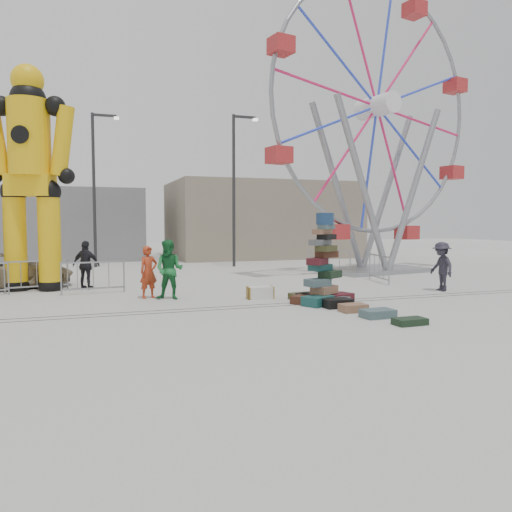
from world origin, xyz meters
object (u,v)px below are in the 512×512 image
object	(u,v)px
steamer_trunk	(260,293)
barricade_wheel_front	(379,268)
parked_suv	(6,271)
barricade_dummy_b	(37,276)
ferris_wheel	(377,128)
pedestrian_green	(169,270)
lamp_post_left	(96,181)
lamp_post_right	(235,182)
pedestrian_red	(149,272)
suitcase_tower	(323,278)
barricade_wheel_back	(329,261)
pedestrian_grey	(442,266)
barricade_dummy_c	(93,277)
pedestrian_black	(86,265)
crash_test_dummy	(30,169)

from	to	relation	value
steamer_trunk	barricade_wheel_front	bearing A→B (deg)	27.39
parked_suv	barricade_dummy_b	bearing A→B (deg)	-156.24
ferris_wheel	barricade_dummy_b	distance (m)	15.99
pedestrian_green	parked_suv	xyz separation A→B (m)	(-5.15, 4.40, -0.29)
lamp_post_left	lamp_post_right	bearing A→B (deg)	-15.95
ferris_wheel	pedestrian_green	size ratio (longest dim) A/B	7.44
barricade_dummy_b	pedestrian_red	size ratio (longest dim) A/B	1.22
suitcase_tower	barricade_wheel_back	distance (m)	8.76
pedestrian_red	pedestrian_grey	world-z (taller)	pedestrian_grey
lamp_post_left	barricade_dummy_c	xyz separation A→B (m)	(-0.40, -10.10, -3.93)
steamer_trunk	parked_suv	bearing A→B (deg)	150.95
ferris_wheel	barricade_wheel_front	world-z (taller)	ferris_wheel
lamp_post_right	ferris_wheel	size ratio (longest dim) A/B	0.58
pedestrian_red	parked_suv	world-z (taller)	pedestrian_red
lamp_post_right	ferris_wheel	xyz separation A→B (m)	(5.39, -4.98, 2.27)
lamp_post_left	barricade_wheel_front	size ratio (longest dim) A/B	4.00
barricade_dummy_c	pedestrian_grey	xyz separation A→B (m)	(11.42, -3.23, 0.30)
barricade_dummy_c	barricade_wheel_back	size ratio (longest dim) A/B	1.00
lamp_post_right	pedestrian_black	xyz separation A→B (m)	(-7.61, -6.87, -3.62)
barricade_dummy_c	pedestrian_red	bearing A→B (deg)	-48.85
barricade_wheel_front	parked_suv	distance (m)	14.01
ferris_wheel	pedestrian_grey	world-z (taller)	ferris_wheel
crash_test_dummy	barricade_wheel_front	bearing A→B (deg)	9.98
barricade_wheel_back	pedestrian_green	size ratio (longest dim) A/B	1.08
ferris_wheel	barricade_wheel_back	size ratio (longest dim) A/B	6.86
barricade_dummy_c	steamer_trunk	bearing A→B (deg)	-34.73
lamp_post_left	suitcase_tower	world-z (taller)	lamp_post_left
barricade_dummy_b	barricade_wheel_back	world-z (taller)	same
barricade_dummy_c	pedestrian_green	bearing A→B (deg)	-47.32
ferris_wheel	barricade_wheel_back	bearing A→B (deg)	159.06
barricade_dummy_b	steamer_trunk	bearing A→B (deg)	-42.29
barricade_wheel_front	parked_suv	xyz separation A→B (m)	(-13.74, 2.72, 0.08)
suitcase_tower	barricade_dummy_c	size ratio (longest dim) A/B	1.33
steamer_trunk	pedestrian_black	xyz separation A→B (m)	(-5.10, 4.05, 0.68)
suitcase_tower	pedestrian_grey	xyz separation A→B (m)	(5.05, 0.95, 0.11)
crash_test_dummy	parked_suv	bearing A→B (deg)	155.73
pedestrian_grey	parked_suv	xyz separation A→B (m)	(-14.37, 5.61, -0.21)
pedestrian_grey	parked_suv	distance (m)	15.42
barricade_dummy_c	pedestrian_red	world-z (taller)	pedestrian_red
pedestrian_red	pedestrian_green	size ratio (longest dim) A/B	0.89
lamp_post_right	barricade_dummy_c	bearing A→B (deg)	-132.40
pedestrian_grey	crash_test_dummy	bearing A→B (deg)	-105.37
barricade_dummy_b	barricade_dummy_c	bearing A→B (deg)	-44.61
lamp_post_right	crash_test_dummy	bearing A→B (deg)	-144.68
crash_test_dummy	pedestrian_red	world-z (taller)	crash_test_dummy
barricade_dummy_b	crash_test_dummy	bearing A→B (deg)	103.73
crash_test_dummy	pedestrian_black	size ratio (longest dim) A/B	4.61
crash_test_dummy	pedestrian_green	world-z (taller)	crash_test_dummy
pedestrian_red	lamp_post_left	bearing A→B (deg)	76.05
lamp_post_left	suitcase_tower	size ratio (longest dim) A/B	3.01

